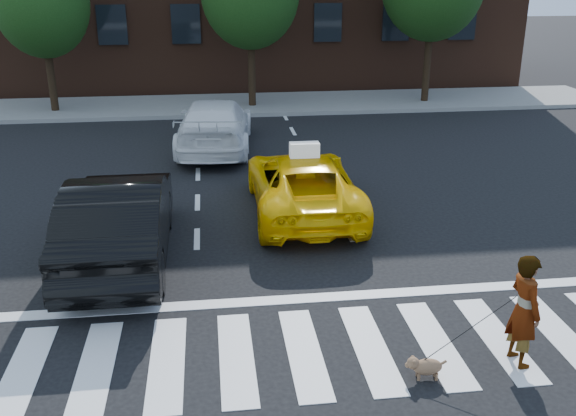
{
  "coord_description": "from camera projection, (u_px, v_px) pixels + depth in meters",
  "views": [
    {
      "loc": [
        -1.25,
        -7.98,
        5.39
      ],
      "look_at": [
        0.15,
        3.11,
        1.1
      ],
      "focal_mm": 40.0,
      "sensor_mm": 36.0,
      "label": 1
    }
  ],
  "objects": [
    {
      "name": "ground",
      "position": [
        304.0,
        352.0,
        9.47
      ],
      "size": [
        120.0,
        120.0,
        0.0
      ],
      "primitive_type": "plane",
      "color": "black",
      "rests_on": "ground"
    },
    {
      "name": "crosswalk",
      "position": [
        304.0,
        352.0,
        9.47
      ],
      "size": [
        13.0,
        2.4,
        0.01
      ],
      "primitive_type": "cube",
      "color": "silver",
      "rests_on": "ground"
    },
    {
      "name": "stop_line",
      "position": [
        290.0,
        299.0,
        10.95
      ],
      "size": [
        12.0,
        0.3,
        0.01
      ],
      "primitive_type": "cube",
      "color": "silver",
      "rests_on": "ground"
    },
    {
      "name": "sidewalk_far",
      "position": [
        239.0,
        105.0,
        25.65
      ],
      "size": [
        30.0,
        4.0,
        0.15
      ],
      "primitive_type": "cube",
      "color": "slate",
      "rests_on": "ground"
    },
    {
      "name": "taxi",
      "position": [
        303.0,
        183.0,
        14.59
      ],
      "size": [
        2.32,
        4.97,
        1.38
      ],
      "primitive_type": "imported",
      "rotation": [
        0.0,
        0.0,
        3.13
      ],
      "color": "#FFC405",
      "rests_on": "ground"
    },
    {
      "name": "black_sedan",
      "position": [
        119.0,
        219.0,
        12.17
      ],
      "size": [
        1.82,
        5.12,
        1.68
      ],
      "primitive_type": "imported",
      "rotation": [
        0.0,
        0.0,
        3.15
      ],
      "color": "black",
      "rests_on": "ground"
    },
    {
      "name": "white_suv",
      "position": [
        215.0,
        125.0,
        19.54
      ],
      "size": [
        2.61,
        5.45,
        1.53
      ],
      "primitive_type": "imported",
      "rotation": [
        0.0,
        0.0,
        3.05
      ],
      "color": "white",
      "rests_on": "ground"
    },
    {
      "name": "woman",
      "position": [
        524.0,
        310.0,
        8.95
      ],
      "size": [
        0.48,
        0.66,
        1.69
      ],
      "primitive_type": "imported",
      "rotation": [
        0.0,
        0.0,
        1.7
      ],
      "color": "#999999",
      "rests_on": "ground"
    },
    {
      "name": "dog",
      "position": [
        424.0,
        366.0,
        8.82
      ],
      "size": [
        0.58,
        0.27,
        0.33
      ],
      "rotation": [
        0.0,
        0.0,
        -0.12
      ],
      "color": "#885C45",
      "rests_on": "ground"
    },
    {
      "name": "taxi_sign",
      "position": [
        304.0,
        150.0,
        14.1
      ],
      "size": [
        0.65,
        0.29,
        0.32
      ],
      "primitive_type": "cube",
      "rotation": [
        0.0,
        0.0,
        3.13
      ],
      "color": "white",
      "rests_on": "taxi"
    }
  ]
}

